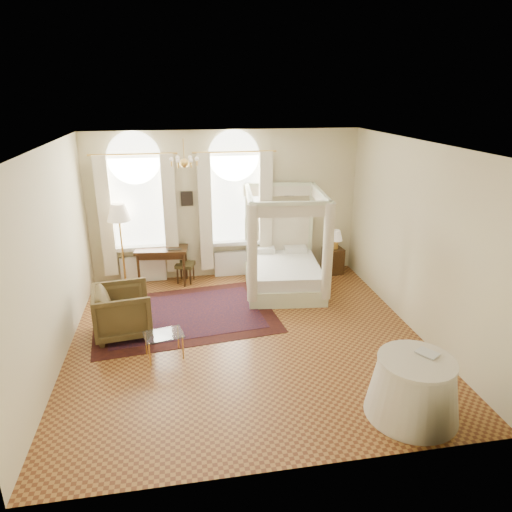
{
  "coord_description": "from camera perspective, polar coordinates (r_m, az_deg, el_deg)",
  "views": [
    {
      "loc": [
        -1.06,
        -6.93,
        4.08
      ],
      "look_at": [
        0.23,
        0.4,
        1.37
      ],
      "focal_mm": 32.0,
      "sensor_mm": 36.0,
      "label": 1
    }
  ],
  "objects": [
    {
      "name": "floor_lamp",
      "position": [
        9.9,
        -16.76,
        4.7
      ],
      "size": [
        0.48,
        0.48,
        1.88
      ],
      "color": "gold",
      "rests_on": "ground"
    },
    {
      "name": "wall_pictures",
      "position": [
        10.21,
        -3.34,
        7.6
      ],
      "size": [
        2.54,
        0.03,
        0.39
      ],
      "color": "black",
      "rests_on": "room_walls"
    },
    {
      "name": "nightstand_lamp",
      "position": [
        10.68,
        9.96,
        2.43
      ],
      "size": [
        0.3,
        0.3,
        0.45
      ],
      "color": "gold",
      "rests_on": "nightstand"
    },
    {
      "name": "chandelier",
      "position": [
        8.22,
        -8.96,
        11.58
      ],
      "size": [
        0.51,
        0.45,
        0.5
      ],
      "color": "gold",
      "rests_on": "room_walls"
    },
    {
      "name": "book",
      "position": [
        6.41,
        20.2,
        -11.67
      ],
      "size": [
        0.31,
        0.33,
        0.03
      ],
      "primitive_type": "imported",
      "rotation": [
        0.0,
        0.0,
        0.57
      ],
      "color": "black",
      "rests_on": "side_table"
    },
    {
      "name": "oriental_rug",
      "position": [
        8.97,
        -8.88,
        -7.25
      ],
      "size": [
        3.62,
        2.79,
        0.01
      ],
      "color": "#3E160E",
      "rests_on": "ground"
    },
    {
      "name": "ground",
      "position": [
        8.11,
        -1.15,
        -10.17
      ],
      "size": [
        6.0,
        6.0,
        0.0
      ],
      "primitive_type": "plane",
      "color": "#98632C",
      "rests_on": "ground"
    },
    {
      "name": "nightstand",
      "position": [
        10.87,
        9.58,
        -0.59
      ],
      "size": [
        0.46,
        0.42,
        0.61
      ],
      "primitive_type": "cube",
      "rotation": [
        0.0,
        0.0,
        0.09
      ],
      "color": "#3D2510",
      "rests_on": "ground"
    },
    {
      "name": "armchair",
      "position": [
        8.36,
        -16.32,
        -6.65
      ],
      "size": [
        1.09,
        1.06,
        0.88
      ],
      "primitive_type": "imported",
      "rotation": [
        0.0,
        0.0,
        1.7
      ],
      "color": "#493A1F",
      "rests_on": "ground"
    },
    {
      "name": "coffee_table",
      "position": [
        7.55,
        -11.47,
        -9.81
      ],
      "size": [
        0.69,
        0.54,
        0.42
      ],
      "color": "silver",
      "rests_on": "ground"
    },
    {
      "name": "window_left",
      "position": [
        10.18,
        -14.43,
        4.63
      ],
      "size": [
        1.62,
        0.27,
        3.29
      ],
      "color": "silver",
      "rests_on": "room_walls"
    },
    {
      "name": "window_right",
      "position": [
        10.22,
        -2.59,
        5.31
      ],
      "size": [
        1.62,
        0.27,
        3.29
      ],
      "color": "silver",
      "rests_on": "room_walls"
    },
    {
      "name": "canopy_bed",
      "position": [
        9.79,
        3.46,
        -1.52
      ],
      "size": [
        1.82,
        2.15,
        2.16
      ],
      "color": "beige",
      "rests_on": "ground"
    },
    {
      "name": "room_walls",
      "position": [
        7.32,
        -1.25,
        3.35
      ],
      "size": [
        6.0,
        6.0,
        6.0
      ],
      "color": "beige",
      "rests_on": "ground"
    },
    {
      "name": "stool",
      "position": [
        10.32,
        -8.84,
        -1.29
      ],
      "size": [
        0.48,
        0.48,
        0.44
      ],
      "color": "#3F391B",
      "rests_on": "ground"
    },
    {
      "name": "laptop",
      "position": [
        10.03,
        -10.15,
        0.88
      ],
      "size": [
        0.34,
        0.24,
        0.03
      ],
      "primitive_type": "imported",
      "rotation": [
        0.0,
        0.0,
        3.03
      ],
      "color": "black",
      "rests_on": "writing_desk"
    },
    {
      "name": "side_table",
      "position": [
        6.56,
        19.08,
        -15.25
      ],
      "size": [
        1.22,
        1.22,
        0.83
      ],
      "color": "beige",
      "rests_on": "ground"
    },
    {
      "name": "writing_desk",
      "position": [
        10.21,
        -11.69,
        0.33
      ],
      "size": [
        1.17,
        0.71,
        0.83
      ],
      "color": "#3D2510",
      "rests_on": "ground"
    }
  ]
}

